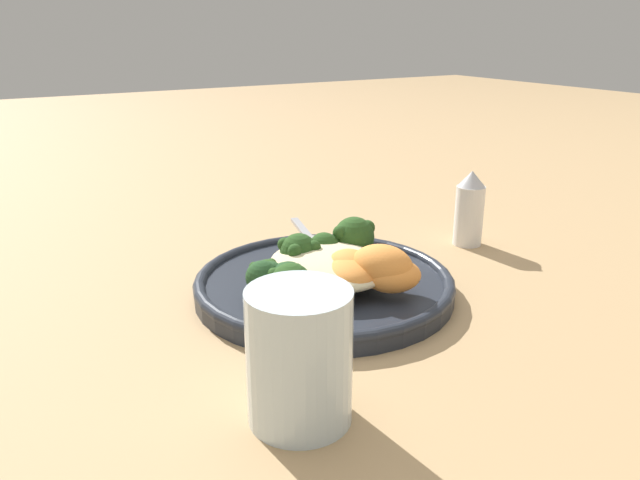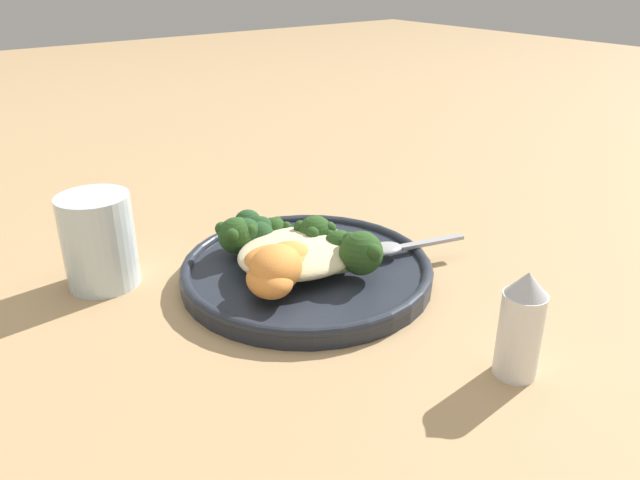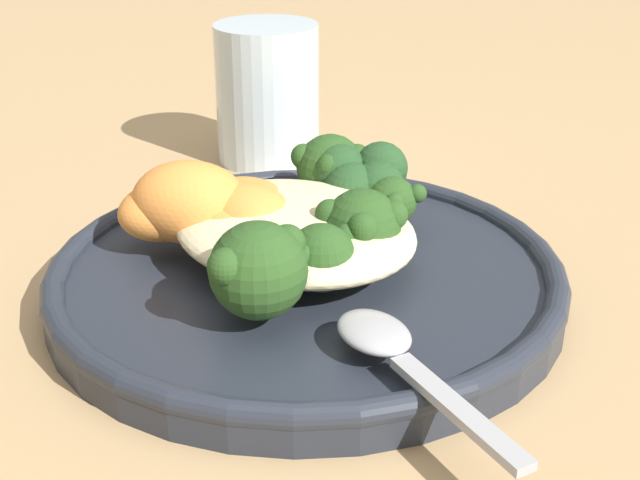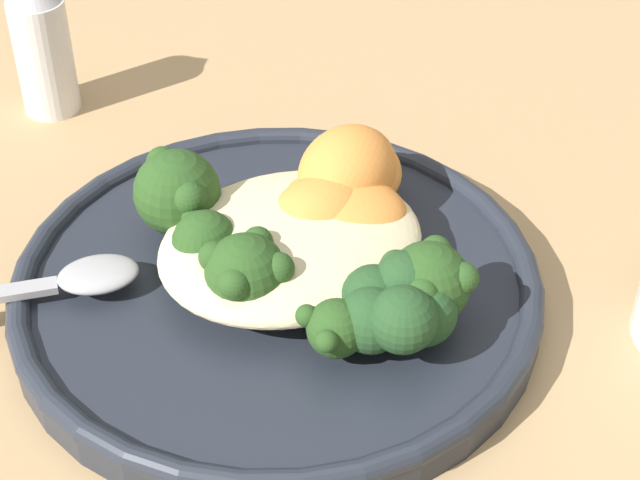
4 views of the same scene
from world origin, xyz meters
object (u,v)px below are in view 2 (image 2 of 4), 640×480
Objects in this scene: kale_tuft at (251,231)px; water_glass at (99,241)px; sweet_potato_chunk_2 at (276,268)px; sweet_potato_chunk_3 at (278,262)px; plate at (307,270)px; broccoli_stalk_3 at (279,242)px; broccoli_stalk_2 at (313,237)px; broccoli_stalk_0 at (353,255)px; salt_shaker at (521,326)px; broccoli_stalk_4 at (245,241)px; sweet_potato_chunk_1 at (287,259)px; spoon at (396,247)px; quinoa_mound at (299,252)px; sweet_potato_chunk_0 at (270,280)px; broccoli_stalk_1 at (329,251)px.

water_glass reaches higher than kale_tuft.
sweet_potato_chunk_3 is (0.02, 0.02, -0.01)m from sweet_potato_chunk_2.
water_glass is (-0.11, 0.15, 0.00)m from sweet_potato_chunk_2.
plate is 0.04m from broccoli_stalk_3.
broccoli_stalk_2 is at bearing 34.70° from plate.
broccoli_stalk_3 is at bearing 104.27° from plate.
broccoli_stalk_0 is 0.18m from salt_shaker.
sweet_potato_chunk_2 is 0.63× the size of water_glass.
broccoli_stalk_2 is 0.74× the size of broccoli_stalk_4.
spoon is at bearing -11.92° from sweet_potato_chunk_1.
sweet_potato_chunk_1 reaches higher than broccoli_stalk_3.
quinoa_mound is at bearing 174.16° from spoon.
sweet_potato_chunk_0 is (-0.07, -0.03, 0.03)m from plate.
spoon reaches higher than plate.
sweet_potato_chunk_2 is 1.12× the size of kale_tuft.
broccoli_stalk_2 and broccoli_stalk_4 have the same top height.
plate is at bearing -2.08° from quinoa_mound.
kale_tuft is (0.01, 0.07, 0.00)m from sweet_potato_chunk_3.
broccoli_stalk_3 is 1.26× the size of salt_shaker.
broccoli_stalk_2 reaches higher than broccoli_stalk_1.
plate is at bearing 129.03° from broccoli_stalk_1.
broccoli_stalk_4 is 0.06m from sweet_potato_chunk_1.
spoon is at bearing -130.84° from broccoli_stalk_4.
sweet_potato_chunk_1 is at bearing 170.96° from broccoli_stalk_1.
water_glass is at bearing 136.26° from sweet_potato_chunk_1.
broccoli_stalk_2 reaches higher than sweet_potato_chunk_0.
spoon is (0.07, -0.05, -0.01)m from broccoli_stalk_2.
sweet_potato_chunk_3 is 0.13m from spoon.
water_glass is at bearing 51.68° from broccoli_stalk_4.
sweet_potato_chunk_2 is 0.19m from water_glass.
broccoli_stalk_1 and sweet_potato_chunk_1 have the same top height.
kale_tuft reaches higher than sweet_potato_chunk_3.
broccoli_stalk_3 is 0.09m from sweet_potato_chunk_0.
spoon is at bearing 75.34° from salt_shaker.
quinoa_mound is 2.41× the size of kale_tuft.
kale_tuft is at bearing 102.49° from salt_shaker.
salt_shaker reaches higher than quinoa_mound.
water_glass is at bearing 143.23° from quinoa_mound.
sweet_potato_chunk_2 is (-0.06, -0.03, 0.03)m from plate.
broccoli_stalk_2 is 0.22m from water_glass.
broccoli_stalk_0 reaches higher than spoon.
water_glass is at bearing 120.83° from salt_shaker.
broccoli_stalk_0 reaches higher than sweet_potato_chunk_3.
sweet_potato_chunk_2 is at bearing -107.97° from kale_tuft.
sweet_potato_chunk_3 is at bearing 175.62° from broccoli_stalk_0.
salt_shaker reaches higher than broccoli_stalk_2.
sweet_potato_chunk_2 is (-0.05, -0.03, 0.01)m from quinoa_mound.
sweet_potato_chunk_3 is at bearing 51.71° from sweet_potato_chunk_2.
broccoli_stalk_4 is at bearing 106.74° from salt_shaker.
sweet_potato_chunk_1 is 0.45× the size of spoon.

